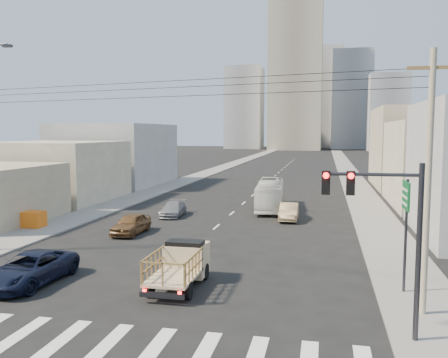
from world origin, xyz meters
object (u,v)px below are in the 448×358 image
at_px(sedan_tan, 289,212).
at_px(traffic_signal, 386,221).
at_px(flatbed_pickup, 180,262).
at_px(utility_pole, 428,181).
at_px(city_bus, 270,194).
at_px(sedan_grey, 173,209).
at_px(green_sign, 406,208).
at_px(crate_stack, 31,219).
at_px(sedan_brown, 131,224).
at_px(navy_pickup, 30,269).

xyz_separation_m(sedan_tan, traffic_signal, (4.74, -21.40, 3.41)).
distance_m(flatbed_pickup, utility_pole, 10.99).
height_order(city_bus, sedan_tan, city_bus).
bearing_deg(city_bus, sedan_tan, -71.93).
xyz_separation_m(sedan_tan, sedan_grey, (-9.58, -0.24, -0.08)).
bearing_deg(green_sign, sedan_grey, 134.21).
xyz_separation_m(sedan_tan, crate_stack, (-18.03, -7.27, 0.02)).
bearing_deg(sedan_tan, city_bus, 110.86).
xyz_separation_m(green_sign, utility_pole, (0.34, -2.50, 1.44)).
bearing_deg(traffic_signal, crate_stack, 148.18).
distance_m(sedan_brown, traffic_signal, 20.74).
distance_m(flatbed_pickup, sedan_tan, 17.77).
bearing_deg(green_sign, utility_pole, -82.33).
relative_size(green_sign, utility_pole, 0.50).
bearing_deg(crate_stack, navy_pickup, -56.11).
distance_m(sedan_brown, utility_pole, 20.74).
height_order(navy_pickup, sedan_grey, navy_pickup).
relative_size(navy_pickup, crate_stack, 2.84).
relative_size(sedan_tan, crate_stack, 2.26).
relative_size(navy_pickup, sedan_brown, 1.25).
xyz_separation_m(city_bus, sedan_brown, (-8.15, -12.55, -0.63)).
relative_size(sedan_brown, crate_stack, 2.27).
bearing_deg(sedan_tan, crate_stack, -159.38).
height_order(flatbed_pickup, green_sign, green_sign).
distance_m(green_sign, crate_stack, 26.01).
bearing_deg(sedan_brown, utility_pole, -33.04).
bearing_deg(crate_stack, sedan_brown, -1.31).
height_order(sedan_grey, traffic_signal, traffic_signal).
distance_m(flatbed_pickup, sedan_brown, 11.95).
bearing_deg(sedan_grey, navy_pickup, -97.43).
height_order(sedan_tan, green_sign, green_sign).
bearing_deg(sedan_grey, traffic_signal, -60.54).
height_order(sedan_brown, utility_pole, utility_pole).
distance_m(city_bus, sedan_tan, 5.55).
relative_size(city_bus, sedan_grey, 2.32).
xyz_separation_m(city_bus, crate_stack, (-15.95, -12.37, -0.63)).
bearing_deg(sedan_tan, sedan_grey, -179.87).
height_order(sedan_tan, utility_pole, utility_pole).
bearing_deg(crate_stack, sedan_tan, 21.96).
bearing_deg(sedan_brown, flatbed_pickup, -54.98).
xyz_separation_m(navy_pickup, traffic_signal, (15.21, -2.88, 3.37)).
distance_m(flatbed_pickup, green_sign, 10.15).
distance_m(sedan_grey, utility_pole, 25.03).
xyz_separation_m(flatbed_pickup, traffic_signal, (8.36, -4.01, 2.98)).
xyz_separation_m(green_sign, crate_stack, (-24.16, 9.12, -3.05)).
height_order(navy_pickup, sedan_tan, navy_pickup).
relative_size(flatbed_pickup, sedan_grey, 1.08).
bearing_deg(sedan_brown, sedan_grey, 86.19).
relative_size(flatbed_pickup, sedan_brown, 1.08).
height_order(flatbed_pickup, crate_stack, flatbed_pickup).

